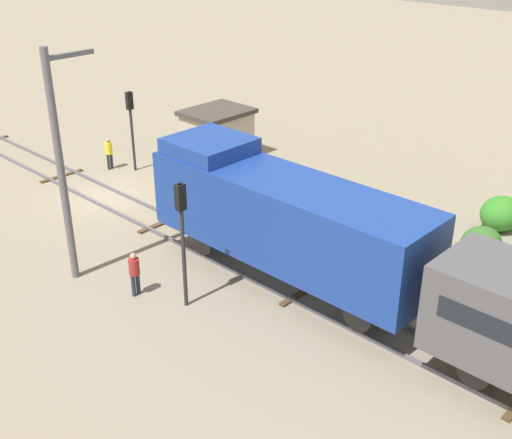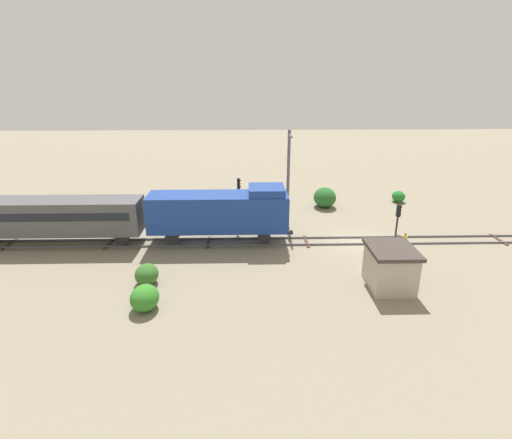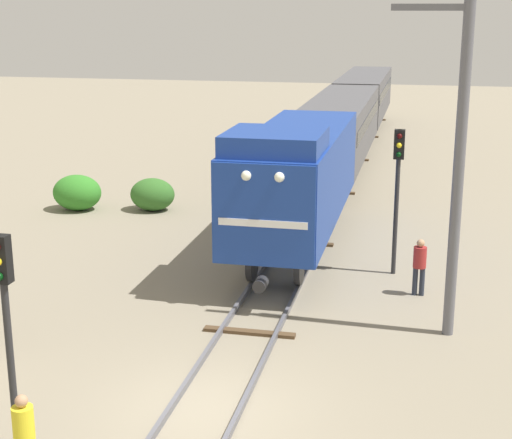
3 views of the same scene
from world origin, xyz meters
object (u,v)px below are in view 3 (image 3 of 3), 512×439
Objects in this scene: locomotive at (296,174)px; catenary_mast at (457,161)px; worker_near_track at (24,432)px; traffic_signal_near at (5,302)px; traffic_signal_mid at (398,176)px; passenger_car_leading at (340,125)px; worker_by_signal at (420,263)px; passenger_car_trailing at (364,94)px.

catenary_mast is (4.94, -5.90, 1.75)m from locomotive.
locomotive reaches higher than worker_near_track.
traffic_signal_mid reaches higher than traffic_signal_near.
locomotive is at bearing 129.95° from catenary_mast.
traffic_signal_near is at bearing -96.90° from passenger_car_leading.
passenger_car_leading is 1.64× the size of catenary_mast.
worker_near_track is at bearing 129.59° from worker_by_signal.
traffic_signal_mid is at bearing 108.96° from catenary_mast.
traffic_signal_mid is at bearing 4.63° from worker_by_signal.
traffic_signal_mid reaches higher than passenger_car_leading.
worker_near_track is (-2.40, -14.21, -1.78)m from locomotive.
catenary_mast is (7.34, 8.31, 3.53)m from worker_near_track.
passenger_car_leading is 1.00× the size of passenger_car_trailing.
catenary_mast is (4.94, -19.24, 2.00)m from passenger_car_leading.
passenger_car_leading is 3.06× the size of traffic_signal_mid.
traffic_signal_near is (-3.20, -26.46, 0.40)m from passenger_car_leading.
worker_by_signal is (4.20, -3.20, -1.78)m from locomotive.
passenger_car_trailing is at bearing 90.00° from passenger_car_leading.
traffic_signal_mid is (3.40, -29.35, 0.64)m from passenger_car_trailing.
passenger_car_leading is 8.24× the size of worker_by_signal.
locomotive is 13.34m from passenger_car_leading.
traffic_signal_near is 2.47× the size of worker_by_signal.
locomotive is 14.52m from worker_near_track.
passenger_car_trailing is at bearing 96.61° from traffic_signal_mid.
passenger_car_leading is at bearing -90.00° from passenger_car_trailing.
traffic_signal_near reaches higher than worker_near_track.
passenger_car_trailing is at bearing -11.78° from worker_by_signal.
traffic_signal_mid is 14.22m from worker_near_track.
locomotive is 5.57m from worker_by_signal.
passenger_car_leading is at bearing 90.00° from locomotive.
catenary_mast reaches higher than passenger_car_trailing.
worker_by_signal is at bearing 105.36° from catenary_mast.
traffic_signal_mid is 2.69× the size of worker_near_track.
worker_near_track is at bearing -93.26° from passenger_car_trailing.
traffic_signal_mid is 4.94m from catenary_mast.
locomotive reaches higher than passenger_car_leading.
passenger_car_trailing is 8.24× the size of worker_near_track.
passenger_car_trailing is 8.24× the size of worker_by_signal.
worker_near_track is at bearing -99.59° from locomotive.
traffic_signal_near is 13.44m from traffic_signal_mid.
worker_near_track is 12.83m from worker_by_signal.
worker_near_track is at bearing -94.98° from passenger_car_leading.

